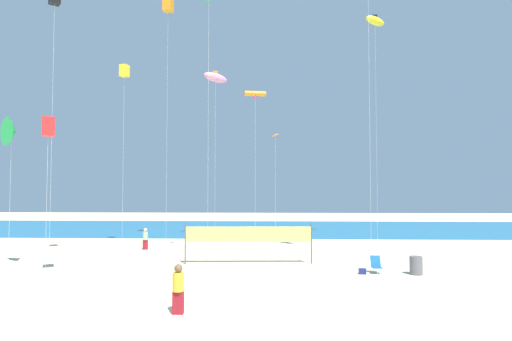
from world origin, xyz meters
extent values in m
plane|color=beige|center=(0.00, 0.00, 0.00)|extent=(120.00, 120.00, 0.00)
cube|color=#1E6B99|center=(0.00, 30.50, 0.00)|extent=(120.00, 20.00, 0.01)
cube|color=maroon|center=(-2.35, -1.56, 0.40)|extent=(0.38, 0.23, 0.80)
cylinder|color=gold|center=(-2.35, -1.56, 1.12)|extent=(0.40, 0.40, 0.66)
sphere|color=brown|center=(-2.35, -1.56, 1.60)|extent=(0.29, 0.29, 0.29)
cube|color=maroon|center=(-8.19, 13.84, 0.35)|extent=(0.34, 0.20, 0.71)
cylinder|color=#99B28C|center=(-8.19, 13.84, 1.00)|extent=(0.35, 0.35, 0.58)
sphere|color=beige|center=(-8.19, 13.84, 1.42)|extent=(0.26, 0.26, 0.26)
cube|color=#1959B2|center=(6.42, 5.76, 0.32)|extent=(0.52, 0.48, 0.03)
cube|color=#1959B2|center=(6.42, 6.05, 0.60)|extent=(0.52, 0.23, 0.57)
cylinder|color=silver|center=(6.42, 5.61, 0.16)|extent=(0.03, 0.03, 0.32)
cylinder|color=silver|center=(6.42, 5.90, 0.16)|extent=(0.03, 0.03, 0.32)
cylinder|color=#595960|center=(8.37, 5.59, 0.47)|extent=(0.65, 0.65, 0.93)
cylinder|color=#4C4C51|center=(-4.11, 8.19, 1.20)|extent=(0.08, 0.08, 2.40)
cylinder|color=#4C4C51|center=(3.30, 8.53, 1.20)|extent=(0.08, 0.08, 2.40)
cube|color=#EAE566|center=(-0.40, 8.36, 1.73)|extent=(7.41, 0.36, 0.90)
cube|color=navy|center=(5.64, 5.61, 0.15)|extent=(0.37, 0.18, 0.29)
cylinder|color=silver|center=(9.91, 19.48, 9.43)|extent=(0.01, 0.01, 18.86)
ellipsoid|color=yellow|center=(9.91, 19.48, 18.86)|extent=(2.16, 1.68, 0.93)
cube|color=black|center=(9.91, 19.48, 19.17)|extent=(0.41, 0.06, 0.51)
cylinder|color=silver|center=(-7.60, 17.47, 9.84)|extent=(0.01, 0.01, 19.69)
cube|color=orange|center=(-7.60, 17.47, 19.69)|extent=(0.84, 0.84, 1.15)
cylinder|color=silver|center=(-11.98, 7.70, 7.94)|extent=(0.01, 0.01, 15.89)
cylinder|color=silver|center=(6.80, 8.59, 9.44)|extent=(0.01, 0.01, 18.88)
cylinder|color=silver|center=(-9.92, 3.52, 3.72)|extent=(0.01, 0.01, 7.44)
cube|color=red|center=(-9.92, 3.52, 7.44)|extent=(0.79, 0.79, 0.93)
cylinder|color=silver|center=(1.28, 18.42, 4.42)|extent=(0.01, 0.01, 8.85)
pyramid|color=orange|center=(1.26, 18.42, 8.91)|extent=(0.65, 0.64, 0.32)
cylinder|color=silver|center=(-10.12, 14.46, 6.65)|extent=(0.01, 0.01, 13.30)
cube|color=yellow|center=(-10.12, 14.46, 13.30)|extent=(0.70, 0.70, 0.88)
cylinder|color=silver|center=(-3.95, 19.85, 7.08)|extent=(0.01, 0.01, 14.16)
ellipsoid|color=pink|center=(-3.95, 19.85, 14.16)|extent=(2.38, 1.87, 1.10)
cube|color=orange|center=(-3.95, 19.85, 14.49)|extent=(0.44, 0.06, 0.56)
cylinder|color=silver|center=(-13.17, 5.76, 3.75)|extent=(0.01, 0.01, 7.51)
cone|color=green|center=(-13.17, 5.76, 7.51)|extent=(1.56, 1.31, 1.56)
cylinder|color=silver|center=(-0.32, 16.57, 5.98)|extent=(0.01, 0.01, 11.96)
cylinder|color=orange|center=(-0.32, 16.57, 11.96)|extent=(1.73, 0.70, 0.41)
sphere|color=#D833A5|center=(-0.32, 16.57, 11.66)|extent=(0.25, 0.25, 0.25)
cylinder|color=silver|center=(-2.99, 9.47, 8.23)|extent=(0.01, 0.01, 16.45)
camera|label=1|loc=(0.94, -16.40, 4.42)|focal=29.43mm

